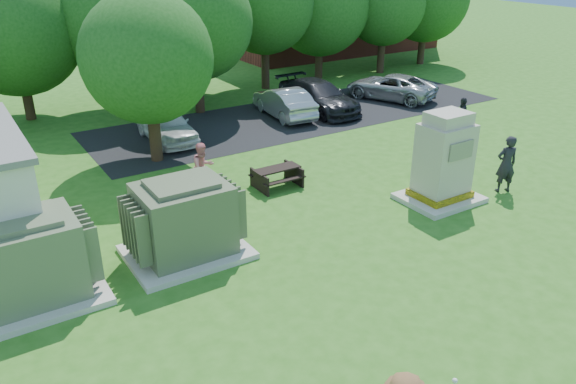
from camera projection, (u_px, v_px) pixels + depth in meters
ground at (384, 307)px, 12.51m from camera, size 120.00×120.00×0.00m
parking_strip at (305, 114)px, 26.32m from camera, size 20.00×6.00×0.01m
transformer_left at (28, 262)px, 12.40m from camera, size 3.00×2.40×2.07m
transformer_right at (184, 221)px, 14.21m from camera, size 3.00×2.40×2.07m
generator_cabinet at (443, 163)px, 17.14m from camera, size 2.35×1.92×2.86m
picnic_table at (277, 175)px, 18.48m from camera, size 1.54×1.16×0.66m
person_by_generator at (506, 164)px, 17.90m from camera, size 0.80×0.67×1.89m
person_at_picnic at (203, 168)px, 17.95m from camera, size 0.91×0.77×1.65m
person_walking_right at (462, 117)px, 23.23m from camera, size 0.91×0.97×1.60m
car_white at (166, 124)px, 22.65m from camera, size 1.69×4.00×1.35m
car_silver_a at (284, 102)px, 25.75m from camera, size 1.85×4.24×1.35m
car_dark at (318, 96)px, 26.53m from camera, size 2.18×5.01×1.44m
car_silver_b at (390, 87)px, 28.61m from camera, size 3.67×5.06×1.28m
tree_row at (152, 19)px, 25.90m from camera, size 41.30×13.30×7.30m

